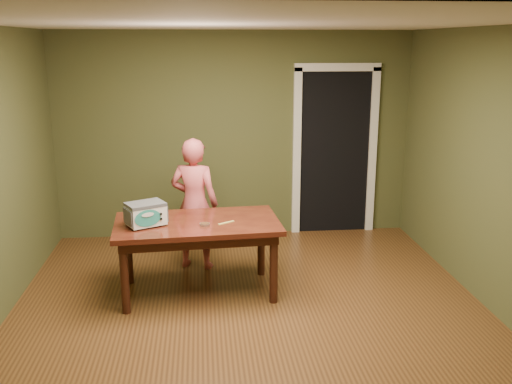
{
  "coord_description": "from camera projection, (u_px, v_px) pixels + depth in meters",
  "views": [
    {
      "loc": [
        -0.42,
        -4.67,
        2.45
      ],
      "look_at": [
        0.13,
        1.0,
        0.95
      ],
      "focal_mm": 40.0,
      "sensor_mm": 36.0,
      "label": 1
    }
  ],
  "objects": [
    {
      "name": "floor",
      "position": [
        252.0,
        322.0,
        5.16
      ],
      "size": [
        5.0,
        5.0,
        0.0
      ],
      "primitive_type": "plane",
      "color": "brown",
      "rests_on": "ground"
    },
    {
      "name": "room_shell",
      "position": [
        252.0,
        135.0,
        4.73
      ],
      "size": [
        4.52,
        5.02,
        2.61
      ],
      "color": "#424826",
      "rests_on": "ground"
    },
    {
      "name": "doorway",
      "position": [
        329.0,
        149.0,
        7.69
      ],
      "size": [
        1.1,
        0.66,
        2.25
      ],
      "color": "black",
      "rests_on": "ground"
    },
    {
      "name": "dining_table",
      "position": [
        197.0,
        231.0,
        5.61
      ],
      "size": [
        1.66,
        1.01,
        0.75
      ],
      "rotation": [
        0.0,
        0.0,
        0.07
      ],
      "color": "#38120C",
      "rests_on": "floor"
    },
    {
      "name": "toy_oven",
      "position": [
        146.0,
        213.0,
        5.43
      ],
      "size": [
        0.43,
        0.38,
        0.23
      ],
      "rotation": [
        0.0,
        0.0,
        0.47
      ],
      "color": "#4C4F54",
      "rests_on": "dining_table"
    },
    {
      "name": "baking_pan",
      "position": [
        205.0,
        224.0,
        5.46
      ],
      "size": [
        0.1,
        0.1,
        0.02
      ],
      "color": "silver",
      "rests_on": "dining_table"
    },
    {
      "name": "spatula",
      "position": [
        226.0,
        223.0,
        5.53
      ],
      "size": [
        0.16,
        0.12,
        0.01
      ],
      "primitive_type": "cube",
      "rotation": [
        0.0,
        0.0,
        0.58
      ],
      "color": "#D4C15C",
      "rests_on": "dining_table"
    },
    {
      "name": "child",
      "position": [
        195.0,
        204.0,
        6.26
      ],
      "size": [
        0.62,
        0.5,
        1.46
      ],
      "primitive_type": "imported",
      "rotation": [
        0.0,
        0.0,
        2.83
      ],
      "color": "#C95357",
      "rests_on": "floor"
    }
  ]
}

